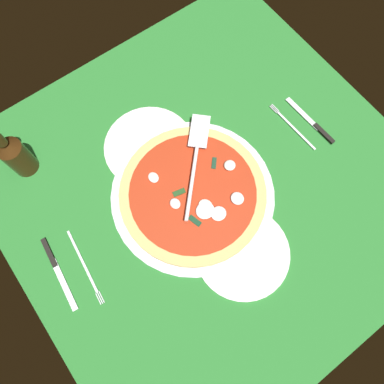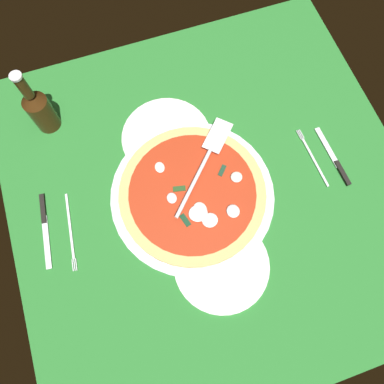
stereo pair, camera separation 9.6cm
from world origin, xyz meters
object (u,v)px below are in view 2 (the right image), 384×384
at_px(dinner_plate_left, 222,265).
at_px(beer_bottle, 39,109).
at_px(place_setting_near, 324,160).
at_px(pizza, 193,193).
at_px(dinner_plate_right, 166,137).
at_px(pizza_server, 204,162).
at_px(place_setting_far, 58,228).

xyz_separation_m(dinner_plate_left, beer_bottle, (0.53, 0.32, 0.07)).
bearing_deg(place_setting_near, pizza, 84.42).
xyz_separation_m(dinner_plate_right, pizza_server, (-0.12, -0.07, 0.04)).
xyz_separation_m(dinner_plate_right, place_setting_near, (-0.20, -0.39, -0.00)).
bearing_deg(place_setting_near, dinner_plate_left, 113.68).
relative_size(dinner_plate_right, beer_bottle, 1.13).
bearing_deg(place_setting_far, dinner_plate_left, 64.54).
bearing_deg(dinner_plate_left, pizza_server, -9.81).
bearing_deg(pizza_server, place_setting_near, -60.31).
bearing_deg(dinner_plate_right, dinner_plate_left, -176.65).
distance_m(dinner_plate_right, pizza, 0.18).
bearing_deg(beer_bottle, pizza_server, -126.52).
bearing_deg(dinner_plate_left, place_setting_near, -64.13).
bearing_deg(dinner_plate_right, pizza_server, -151.09).
bearing_deg(pizza, place_setting_near, -93.39).
xyz_separation_m(dinner_plate_left, dinner_plate_right, (0.38, 0.02, 0.00)).
height_order(pizza_server, beer_bottle, beer_bottle).
distance_m(dinner_plate_left, beer_bottle, 0.62).
xyz_separation_m(pizza, place_setting_near, (-0.02, -0.37, -0.01)).
distance_m(place_setting_near, beer_bottle, 0.77).
height_order(pizza_server, place_setting_near, pizza_server).
distance_m(dinner_plate_left, dinner_plate_right, 0.38).
relative_size(pizza_server, beer_bottle, 1.08).
bearing_deg(pizza, pizza_server, -40.91).
distance_m(pizza, beer_bottle, 0.46).
distance_m(pizza, pizza_server, 0.08).
height_order(dinner_plate_right, place_setting_far, place_setting_far).
bearing_deg(pizza, beer_bottle, 43.36).
bearing_deg(place_setting_near, place_setting_far, 84.04).
distance_m(pizza_server, place_setting_far, 0.41).
xyz_separation_m(dinner_plate_right, pizza, (-0.18, -0.01, 0.01)).
height_order(dinner_plate_right, beer_bottle, beer_bottle).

